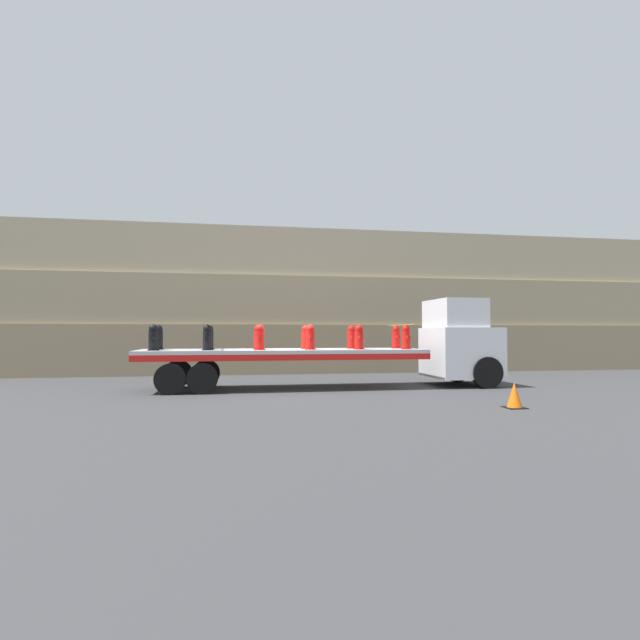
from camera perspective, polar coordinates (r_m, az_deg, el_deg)
ground_plane at (r=17.17m, az=-4.19°, el=-7.82°), size 120.00×120.00×0.00m
rock_cliff at (r=24.56m, az=-5.91°, el=2.09°), size 60.00×3.30×6.87m
truck_cab at (r=18.85m, az=15.85°, el=-2.56°), size 2.25×2.63×3.10m
flatbed_trailer at (r=17.02m, az=-6.88°, el=-4.29°), size 9.58×2.55×1.34m
fire_hydrant_black_near_0 at (r=16.63m, az=-18.51°, el=-1.94°), size 0.37×0.60×0.83m
fire_hydrant_black_far_0 at (r=17.69m, az=-17.99°, el=-1.92°), size 0.37×0.60×0.83m
fire_hydrant_black_near_1 at (r=16.46m, az=-12.73°, el=-1.99°), size 0.37×0.60×0.83m
fire_hydrant_black_far_1 at (r=17.54m, az=-12.56°, el=-1.96°), size 0.37×0.60×0.83m
fire_hydrant_red_near_2 at (r=16.46m, az=-6.90°, el=-2.02°), size 0.37×0.60×0.83m
fire_hydrant_red_far_2 at (r=17.54m, az=-7.08°, el=-1.99°), size 0.37×0.60×0.83m
fire_hydrant_red_near_3 at (r=16.64m, az=-1.12°, el=-2.02°), size 0.37×0.60×0.83m
fire_hydrant_red_far_3 at (r=17.70m, az=-1.65°, el=-1.99°), size 0.37×0.60×0.83m
fire_hydrant_red_near_4 at (r=16.97m, az=4.48°, el=-2.01°), size 0.37×0.60×0.83m
fire_hydrant_red_far_4 at (r=18.02m, az=3.63°, el=-1.98°), size 0.37×0.60×0.83m
fire_hydrant_red_near_5 at (r=17.46m, az=9.81°, el=-1.98°), size 0.37×0.60×0.83m
fire_hydrant_red_far_5 at (r=18.48m, az=8.69°, el=-1.96°), size 0.37×0.60×0.83m
cargo_strap_rear at (r=17.00m, az=-12.64°, el=-0.50°), size 0.05×2.65×0.01m
cargo_strap_middle at (r=17.97m, az=9.23°, el=-0.57°), size 0.05×2.65×0.01m
traffic_cone at (r=13.58m, az=21.33°, el=-8.02°), size 0.49×0.49×0.65m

